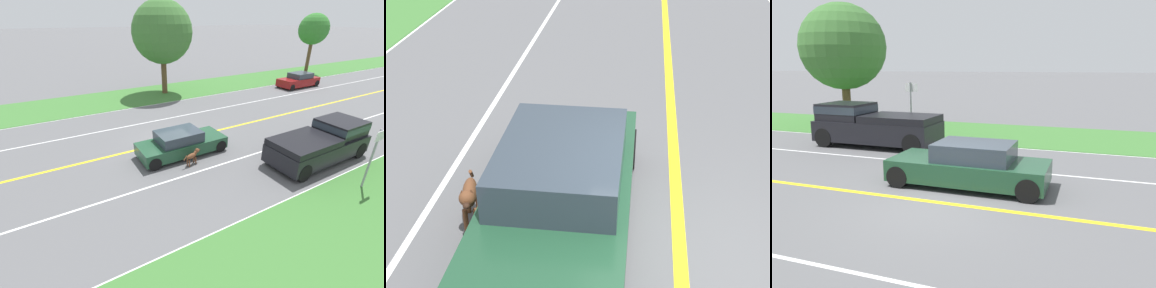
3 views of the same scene
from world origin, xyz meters
TOP-DOWN VIEW (x-y plane):
  - ground_plane at (0.00, 0.00)m, footprint 400.00×400.00m
  - centre_divider_line at (0.00, 0.00)m, footprint 0.18×160.00m
  - lane_dash_same_dir at (3.50, 0.00)m, footprint 0.10×160.00m
  - ego_car at (1.55, -0.27)m, footprint 1.83×4.52m
  - dog at (2.76, -0.28)m, footprint 0.39×1.07m

SIDE VIEW (x-z plane):
  - ground_plane at x=0.00m, z-range 0.00..0.00m
  - centre_divider_line at x=0.00m, z-range 0.00..0.01m
  - lane_dash_same_dir at x=3.50m, z-range 0.00..0.01m
  - dog at x=2.76m, z-range 0.09..0.85m
  - ego_car at x=1.55m, z-range -0.04..1.25m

